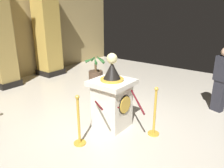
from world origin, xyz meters
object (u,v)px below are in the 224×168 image
stanchion_near (79,128)px  bystander_guest (222,78)px  pedestal_clock (112,99)px  stanchion_far (154,118)px  potted_palm_right (96,74)px

stanchion_near → bystander_guest: (3.23, -1.77, 0.52)m
pedestal_clock → stanchion_far: (0.24, -0.91, -0.28)m
stanchion_near → pedestal_clock: bearing=-4.5°
bystander_guest → pedestal_clock: bearing=143.4°
stanchion_near → potted_palm_right: bearing=36.4°
stanchion_far → potted_palm_right: stanchion_far is taller
stanchion_far → bystander_guest: bearing=-20.9°
stanchion_far → potted_palm_right: bearing=60.4°
pedestal_clock → potted_palm_right: bearing=48.1°
pedestal_clock → stanchion_near: 1.00m
stanchion_far → pedestal_clock: bearing=104.6°
stanchion_near → bystander_guest: bearing=-28.7°
pedestal_clock → stanchion_far: pedestal_clock is taller
pedestal_clock → bystander_guest: 2.84m
stanchion_near → stanchion_far: size_ratio=0.97×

